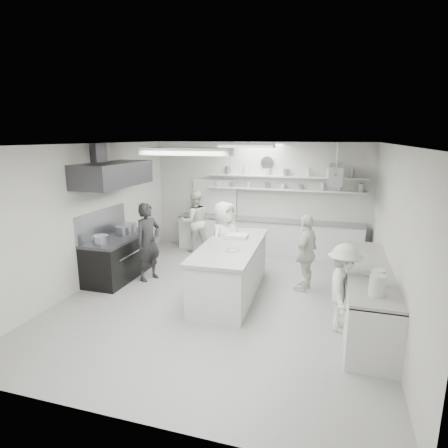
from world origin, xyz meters
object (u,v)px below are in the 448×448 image
(back_counter, at_px, (267,236))
(right_counter, at_px, (367,295))
(prep_island, at_px, (231,270))
(cook_back, at_px, (195,221))
(stove, at_px, (119,258))
(cook_stove, at_px, (148,242))

(back_counter, distance_m, right_counter, 4.13)
(right_counter, relative_size, prep_island, 1.22)
(cook_back, bearing_deg, prep_island, 88.81)
(stove, distance_m, prep_island, 2.68)
(prep_island, bearing_deg, right_counter, -11.83)
(back_counter, xyz_separation_m, cook_stove, (-2.18, -2.72, 0.41))
(right_counter, bearing_deg, prep_island, 170.04)
(stove, height_order, back_counter, back_counter)
(cook_back, bearing_deg, back_counter, 155.87)
(cook_stove, bearing_deg, prep_island, -72.86)
(stove, bearing_deg, back_counter, 43.99)
(stove, height_order, right_counter, right_counter)
(right_counter, xyz_separation_m, cook_back, (-4.32, 3.00, 0.38))
(stove, xyz_separation_m, cook_back, (0.93, 2.40, 0.40))
(right_counter, bearing_deg, cook_back, 145.25)
(stove, xyz_separation_m, back_counter, (2.90, 2.80, 0.01))
(back_counter, height_order, cook_stove, cook_stove)
(cook_stove, bearing_deg, right_counter, -74.66)
(right_counter, distance_m, prep_island, 2.61)
(cook_stove, relative_size, cook_back, 1.02)
(right_counter, xyz_separation_m, cook_stove, (-4.53, 0.68, 0.40))
(right_counter, relative_size, cook_back, 1.94)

